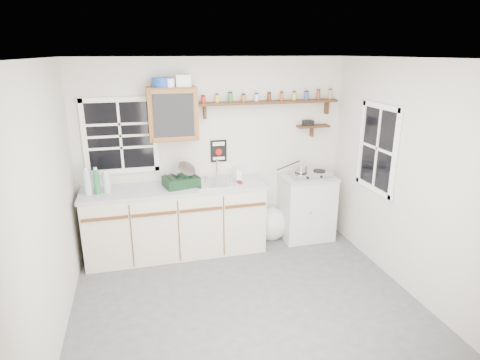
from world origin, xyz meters
name	(u,v)px	position (x,y,z in m)	size (l,w,h in m)	color
room	(246,191)	(0.00, 0.00, 1.25)	(3.64, 3.24, 2.54)	#4A4A4C
main_cabinet	(176,220)	(-0.58, 1.30, 0.46)	(2.31, 0.63, 0.92)	#B8AE99
right_cabinet	(306,207)	(1.25, 1.32, 0.46)	(0.73, 0.57, 0.91)	silver
sink	(216,183)	(-0.05, 1.30, 0.93)	(0.52, 0.44, 0.29)	#B8B8BD
upper_cabinet	(173,114)	(-0.55, 1.44, 1.82)	(0.60, 0.32, 0.65)	brown
upper_cabinet_clutter	(170,82)	(-0.57, 1.44, 2.21)	(0.46, 0.24, 0.14)	#193FA6
spice_shelf	(269,101)	(0.73, 1.51, 1.93)	(1.91, 0.18, 0.35)	#311E0D
secondary_shelf	(311,126)	(1.36, 1.52, 1.58)	(0.45, 0.16, 0.24)	#311E0D
warning_sign	(219,151)	(0.05, 1.59, 1.28)	(0.22, 0.02, 0.30)	black
window_back	(120,136)	(-1.20, 1.59, 1.55)	(0.93, 0.03, 0.98)	black
window_right	(378,148)	(1.79, 0.55, 1.45)	(0.03, 0.78, 1.08)	black
water_bottles	(97,182)	(-1.51, 1.27, 1.07)	(0.30, 0.14, 0.34)	#ACC0CA
dish_rack	(182,178)	(-0.48, 1.31, 1.02)	(0.48, 0.40, 0.31)	black
soap_bottle	(238,173)	(0.26, 1.38, 1.01)	(0.08, 0.08, 0.18)	silver
rag	(237,183)	(0.22, 1.24, 0.93)	(0.13, 0.11, 0.02)	maroon
hotplate	(310,174)	(1.27, 1.31, 0.95)	(0.56, 0.30, 0.08)	#B8B8BD
saucepan	(300,169)	(1.13, 1.31, 1.03)	(0.39, 0.22, 0.17)	#B8B8BD
trash_bag	(271,224)	(0.76, 1.40, 0.22)	(0.44, 0.40, 0.50)	silver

